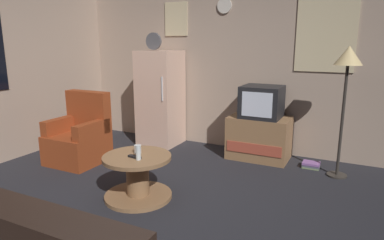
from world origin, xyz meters
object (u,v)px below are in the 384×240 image
Objects in this scene: armchair at (80,138)px; wine_glass at (138,153)px; remote_control at (135,157)px; standing_lamp at (348,66)px; tv_stand at (259,138)px; crt_tv at (262,102)px; book_stack at (311,165)px; fridge at (160,98)px; mug_ceramic_white at (138,149)px; coffee_table at (138,177)px.

wine_glass is at bearing -25.27° from armchair.
standing_lamp is at bearing 48.33° from remote_control.
tv_stand is 0.52m from crt_tv.
wine_glass reaches higher than book_stack.
fridge is 1.84× the size of armchair.
remote_control is (-0.78, -1.89, 0.18)m from tv_stand.
wine_glass is (-1.78, -1.69, -0.81)m from standing_lamp.
remote_control is at bearing -129.97° from book_stack.
mug_ceramic_white is 0.09× the size of armchair.
crt_tv is 3.60× the size of remote_control.
remote_control is 2.41m from book_stack.
coffee_table is at bearing -23.39° from armchair.
armchair is at bearing 156.61° from coffee_table.
remote_control is (0.85, -1.90, -0.27)m from fridge.
book_stack is at bearing -2.08° from fridge.
standing_lamp is at bearing -5.05° from fridge.
wine_glass is 1.00× the size of remote_control.
armchair is (-1.47, 0.70, -0.21)m from wine_glass.
coffee_table is (0.83, -1.83, -0.52)m from fridge.
mug_ceramic_white is at bearing -115.79° from tv_stand.
fridge is at bearing 65.74° from armchair.
coffee_table is 2.34m from book_stack.
standing_lamp is (1.05, -0.22, 0.54)m from crt_tv.
remote_control is at bearing -113.02° from crt_tv.
armchair is (-2.19, -1.22, 0.04)m from tv_stand.
fridge is 2.46× the size of coffee_table.
crt_tv is at bearing 28.90° from armchair.
mug_ceramic_white reaches higher than remote_control.
fridge is 2.15m from wine_glass.
tv_stand is 2.51m from armchair.
fridge is 11.80× the size of remote_control.
fridge is 2.48m from book_stack.
standing_lamp reaches higher than remote_control.
mug_ceramic_white is 2.35m from book_stack.
coffee_table is 3.27× the size of book_stack.
crt_tv reaches higher than book_stack.
fridge reaches higher than book_stack.
fridge is 2.11× the size of tv_stand.
wine_glass is at bearing -47.58° from coffee_table.
standing_lamp is 1.37m from book_stack.
tv_stand is 0.79m from book_stack.
standing_lamp is at bearing -12.01° from crt_tv.
armchair is 3.16m from book_stack.
crt_tv is 3.60× the size of wine_glass.
tv_stand reaches higher than mug_ceramic_white.
fridge is at bearing 114.33° from coffee_table.
fridge is 2.78m from standing_lamp.
tv_stand is 2.05m from remote_control.
tv_stand is 5.60× the size of remote_control.
standing_lamp is at bearing 40.49° from coffee_table.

